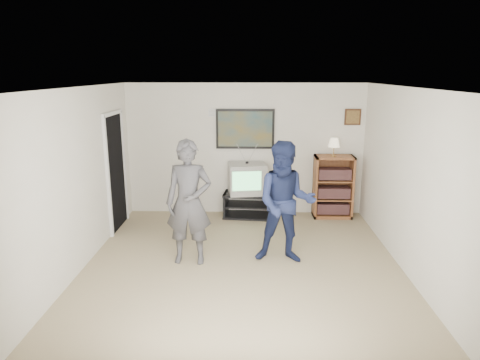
{
  "coord_description": "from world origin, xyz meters",
  "views": [
    {
      "loc": [
        0.12,
        -5.55,
        2.7
      ],
      "look_at": [
        -0.05,
        0.54,
        1.15
      ],
      "focal_mm": 32.0,
      "sensor_mm": 36.0,
      "label": 1
    }
  ],
  "objects_px": {
    "bookshelf": "(333,187)",
    "person_short": "(286,203)",
    "person_tall": "(189,203)",
    "crt_television": "(247,178)",
    "media_stand": "(249,205)"
  },
  "relations": [
    {
      "from": "bookshelf",
      "to": "person_short",
      "type": "xyz_separation_m",
      "value": [
        -1.06,
        -2.01,
        0.3
      ]
    },
    {
      "from": "person_tall",
      "to": "crt_television",
      "type": "bearing_deg",
      "value": 69.5
    },
    {
      "from": "bookshelf",
      "to": "media_stand",
      "type": "bearing_deg",
      "value": -178.2
    },
    {
      "from": "person_tall",
      "to": "person_short",
      "type": "distance_m",
      "value": 1.37
    },
    {
      "from": "bookshelf",
      "to": "person_short",
      "type": "height_order",
      "value": "person_short"
    },
    {
      "from": "crt_television",
      "to": "bookshelf",
      "type": "bearing_deg",
      "value": -6.55
    },
    {
      "from": "media_stand",
      "to": "person_tall",
      "type": "xyz_separation_m",
      "value": [
        -0.84,
        -2.02,
        0.66
      ]
    },
    {
      "from": "crt_television",
      "to": "bookshelf",
      "type": "distance_m",
      "value": 1.64
    },
    {
      "from": "bookshelf",
      "to": "person_short",
      "type": "bearing_deg",
      "value": -117.73
    },
    {
      "from": "person_short",
      "to": "bookshelf",
      "type": "bearing_deg",
      "value": 65.95
    },
    {
      "from": "person_tall",
      "to": "person_short",
      "type": "height_order",
      "value": "person_tall"
    },
    {
      "from": "person_tall",
      "to": "person_short",
      "type": "xyz_separation_m",
      "value": [
        1.37,
        0.06,
        -0.01
      ]
    },
    {
      "from": "crt_television",
      "to": "person_short",
      "type": "bearing_deg",
      "value": -82.13
    },
    {
      "from": "crt_television",
      "to": "person_tall",
      "type": "distance_m",
      "value": 2.18
    },
    {
      "from": "media_stand",
      "to": "person_short",
      "type": "relative_size",
      "value": 0.55
    }
  ]
}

